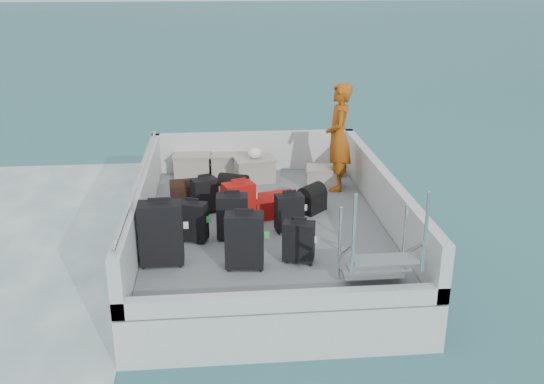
% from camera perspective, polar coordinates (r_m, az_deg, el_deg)
% --- Properties ---
extents(ground, '(160.00, 160.00, 0.00)m').
position_cam_1_polar(ground, '(9.02, -0.65, -6.40)').
color(ground, '#1C5962').
rests_on(ground, ground).
extents(ferry_hull, '(3.60, 5.00, 0.60)m').
position_cam_1_polar(ferry_hull, '(8.89, -0.65, -4.67)').
color(ferry_hull, silver).
rests_on(ferry_hull, ground).
extents(deck, '(3.30, 4.70, 0.02)m').
position_cam_1_polar(deck, '(8.76, -0.66, -2.83)').
color(deck, slate).
rests_on(deck, ferry_hull).
extents(deck_fittings, '(3.60, 5.00, 0.90)m').
position_cam_1_polar(deck_fittings, '(8.36, 1.88, -1.19)').
color(deck_fittings, silver).
rests_on(deck_fittings, deck).
extents(suitcase_0, '(0.53, 0.31, 0.80)m').
position_cam_1_polar(suitcase_0, '(7.48, -10.39, -3.92)').
color(suitcase_0, black).
rests_on(suitcase_0, deck).
extents(suitcase_1, '(0.41, 0.32, 0.54)m').
position_cam_1_polar(suitcase_1, '(8.10, -7.41, -2.83)').
color(suitcase_1, black).
rests_on(suitcase_1, deck).
extents(suitcase_2, '(0.42, 0.34, 0.53)m').
position_cam_1_polar(suitcase_2, '(9.04, -6.35, -0.35)').
color(suitcase_2, black).
rests_on(suitcase_2, deck).
extents(suitcase_3, '(0.49, 0.31, 0.70)m').
position_cam_1_polar(suitcase_3, '(7.30, -2.61, -4.65)').
color(suitcase_3, black).
rests_on(suitcase_3, deck).
extents(suitcase_4, '(0.43, 0.27, 0.62)m').
position_cam_1_polar(suitcase_4, '(8.12, -3.75, -2.36)').
color(suitcase_4, black).
rests_on(suitcase_4, deck).
extents(suitcase_5, '(0.49, 0.39, 0.60)m').
position_cam_1_polar(suitcase_5, '(8.60, -3.15, -1.08)').
color(suitcase_5, '#B6150E').
rests_on(suitcase_5, deck).
extents(suitcase_6, '(0.43, 0.33, 0.53)m').
position_cam_1_polar(suitcase_6, '(7.49, 2.52, -4.74)').
color(suitcase_6, black).
rests_on(suitcase_6, deck).
extents(suitcase_7, '(0.41, 0.27, 0.53)m').
position_cam_1_polar(suitcase_7, '(8.34, 1.63, -2.01)').
color(suitcase_7, black).
rests_on(suitcase_7, deck).
extents(suitcase_8, '(0.80, 0.63, 0.28)m').
position_cam_1_polar(suitcase_8, '(8.98, 0.20, -1.23)').
color(suitcase_8, '#B6150E').
rests_on(suitcase_8, deck).
extents(duffel_0, '(0.48, 0.35, 0.32)m').
position_cam_1_polar(duffel_0, '(9.41, -8.17, -0.27)').
color(duffel_0, black).
rests_on(duffel_0, deck).
extents(duffel_1, '(0.54, 0.46, 0.32)m').
position_cam_1_polar(duffel_1, '(9.56, -3.64, 0.23)').
color(duffel_1, black).
rests_on(duffel_1, deck).
extents(duffel_2, '(0.50, 0.50, 0.32)m').
position_cam_1_polar(duffel_2, '(9.09, 3.72, -0.85)').
color(duffel_2, black).
rests_on(duffel_2, deck).
extents(crate_0, '(0.63, 0.46, 0.37)m').
position_cam_1_polar(crate_0, '(10.75, -7.51, 2.50)').
color(crate_0, '#AEA497').
rests_on(crate_0, deck).
extents(crate_1, '(0.63, 0.48, 0.35)m').
position_cam_1_polar(crate_1, '(10.74, -4.05, 2.56)').
color(crate_1, '#AEA497').
rests_on(crate_1, deck).
extents(crate_2, '(0.69, 0.53, 0.38)m').
position_cam_1_polar(crate_2, '(10.36, -1.63, 2.04)').
color(crate_2, '#AEA497').
rests_on(crate_2, deck).
extents(crate_3, '(0.58, 0.45, 0.32)m').
position_cam_1_polar(crate_3, '(10.12, 4.85, 1.33)').
color(crate_3, '#AEA497').
rests_on(crate_3, deck).
extents(yellow_bag, '(0.28, 0.26, 0.22)m').
position_cam_1_polar(yellow_bag, '(10.73, 6.21, 2.12)').
color(yellow_bag, gold).
rests_on(yellow_bag, deck).
extents(white_bag, '(0.24, 0.24, 0.18)m').
position_cam_1_polar(white_bag, '(10.28, -1.64, 3.53)').
color(white_bag, white).
rests_on(white_bag, crate_2).
extents(passenger, '(0.51, 0.70, 1.75)m').
position_cam_1_polar(passenger, '(9.86, 6.28, 5.13)').
color(passenger, orange).
rests_on(passenger, deck).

